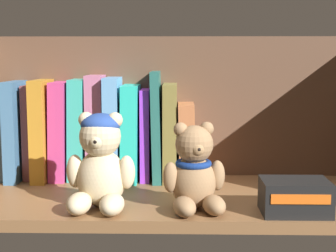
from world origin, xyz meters
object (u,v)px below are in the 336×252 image
at_px(book_3, 45,129).
at_px(small_product_box, 295,197).
at_px(book_1, 19,129).
at_px(book_12, 187,141).
at_px(book_2, 32,132).
at_px(book_4, 62,130).
at_px(book_11, 170,131).
at_px(book_9, 146,134).
at_px(book_7, 114,128).
at_px(book_8, 131,132).
at_px(teddy_bear_smaller, 194,173).
at_px(book_5, 79,129).
at_px(book_6, 97,127).
at_px(book_0, 7,141).
at_px(teddy_bear_larger, 100,163).
at_px(book_10, 157,125).

xyz_separation_m(book_3, small_product_box, (0.46, -0.24, -0.07)).
relative_size(book_1, book_12, 1.28).
relative_size(book_2, book_4, 0.97).
relative_size(book_4, book_11, 1.02).
relative_size(book_9, small_product_box, 1.72).
xyz_separation_m(book_7, book_9, (0.07, 0.00, -0.01)).
height_order(book_8, teddy_bear_smaller, book_8).
bearing_deg(book_5, small_product_box, -31.45).
xyz_separation_m(book_12, small_product_box, (0.17, -0.24, -0.05)).
height_order(book_6, book_7, book_6).
distance_m(book_8, book_11, 0.08).
bearing_deg(book_4, book_0, 180.00).
relative_size(book_7, book_11, 1.07).
bearing_deg(book_4, teddy_bear_larger, -62.55).
xyz_separation_m(book_6, book_12, (0.19, 0.00, -0.03)).
bearing_deg(book_8, small_product_box, -40.18).
xyz_separation_m(book_4, small_product_box, (0.43, -0.24, -0.07)).
bearing_deg(small_product_box, book_8, 139.82).
relative_size(book_4, book_8, 1.03).
relative_size(book_7, teddy_bear_larger, 1.31).
xyz_separation_m(book_12, teddy_bear_smaller, (0.01, -0.22, -0.02)).
height_order(book_2, book_5, book_5).
bearing_deg(book_1, book_7, 0.00).
xyz_separation_m(book_0, book_10, (0.31, 0.00, 0.03)).
distance_m(book_1, book_3, 0.05).
distance_m(book_2, book_9, 0.24).
bearing_deg(book_4, book_6, 0.00).
distance_m(book_3, book_11, 0.26).
bearing_deg(book_7, book_1, 180.00).
bearing_deg(small_product_box, book_10, 134.00).
bearing_deg(book_6, teddy_bear_smaller, -48.67).
bearing_deg(book_1, small_product_box, -24.92).
xyz_separation_m(book_6, book_10, (0.12, 0.00, 0.00)).
xyz_separation_m(book_2, book_10, (0.26, 0.00, 0.01)).
relative_size(book_0, book_6, 0.73).
xyz_separation_m(book_4, book_8, (0.14, 0.00, -0.00)).
bearing_deg(book_2, book_6, 0.00).
xyz_separation_m(book_8, teddy_bear_larger, (-0.03, -0.22, -0.02)).
bearing_deg(book_1, book_9, 0.00).
bearing_deg(book_3, book_7, 0.00).
relative_size(book_10, book_11, 1.13).
bearing_deg(book_0, teddy_bear_larger, -43.56).
distance_m(book_5, book_7, 0.07).
distance_m(book_0, book_7, 0.23).
xyz_separation_m(book_4, book_5, (0.04, 0.00, 0.00)).
distance_m(book_6, book_11, 0.15).
distance_m(book_3, book_12, 0.29).
bearing_deg(book_12, book_3, 180.00).
bearing_deg(book_3, book_11, 0.00).
distance_m(book_0, book_8, 0.26).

